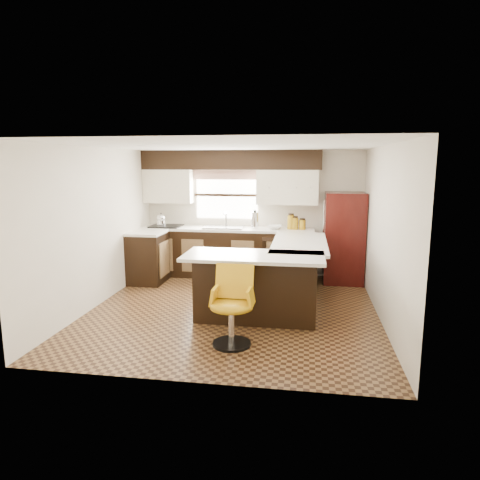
% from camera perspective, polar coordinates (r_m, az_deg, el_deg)
% --- Properties ---
extents(floor, '(4.40, 4.40, 0.00)m').
position_cam_1_polar(floor, '(6.48, -0.88, -9.24)').
color(floor, '#49301A').
rests_on(floor, ground).
extents(ceiling, '(4.40, 4.40, 0.00)m').
position_cam_1_polar(ceiling, '(6.12, -0.95, 12.47)').
color(ceiling, silver).
rests_on(ceiling, wall_back).
extents(wall_back, '(4.40, 0.00, 4.40)m').
position_cam_1_polar(wall_back, '(8.35, 1.66, 3.59)').
color(wall_back, beige).
rests_on(wall_back, floor).
extents(wall_front, '(4.40, 0.00, 4.40)m').
position_cam_1_polar(wall_front, '(4.08, -6.18, -3.40)').
color(wall_front, beige).
rests_on(wall_front, floor).
extents(wall_left, '(0.00, 4.40, 4.40)m').
position_cam_1_polar(wall_left, '(6.86, -18.48, 1.65)').
color(wall_left, beige).
rests_on(wall_left, floor).
extents(wall_right, '(0.00, 4.40, 4.40)m').
position_cam_1_polar(wall_right, '(6.19, 18.62, 0.77)').
color(wall_right, beige).
rests_on(wall_right, floor).
extents(base_cab_back, '(3.30, 0.60, 0.90)m').
position_cam_1_polar(base_cab_back, '(8.24, -1.74, -1.78)').
color(base_cab_back, black).
rests_on(base_cab_back, floor).
extents(base_cab_left, '(0.60, 0.70, 0.90)m').
position_cam_1_polar(base_cab_left, '(7.99, -12.18, -2.38)').
color(base_cab_left, black).
rests_on(base_cab_left, floor).
extents(counter_back, '(3.30, 0.60, 0.04)m').
position_cam_1_polar(counter_back, '(8.16, -1.76, 1.47)').
color(counter_back, silver).
rests_on(counter_back, base_cab_back).
extents(counter_left, '(0.60, 0.70, 0.04)m').
position_cam_1_polar(counter_left, '(7.91, -12.30, 0.96)').
color(counter_left, silver).
rests_on(counter_left, base_cab_left).
extents(soffit, '(3.40, 0.35, 0.36)m').
position_cam_1_polar(soffit, '(8.18, -1.29, 10.62)').
color(soffit, black).
rests_on(soffit, wall_back).
extents(upper_cab_left, '(0.94, 0.35, 0.64)m').
position_cam_1_polar(upper_cab_left, '(8.49, -9.48, 7.09)').
color(upper_cab_left, beige).
rests_on(upper_cab_left, wall_back).
extents(upper_cab_right, '(1.14, 0.35, 0.64)m').
position_cam_1_polar(upper_cab_right, '(8.07, 6.35, 7.01)').
color(upper_cab_right, beige).
rests_on(upper_cab_right, wall_back).
extents(window_pane, '(1.20, 0.02, 0.90)m').
position_cam_1_polar(window_pane, '(8.37, -1.77, 6.01)').
color(window_pane, white).
rests_on(window_pane, wall_back).
extents(valance, '(1.30, 0.06, 0.18)m').
position_cam_1_polar(valance, '(8.31, -1.83, 8.68)').
color(valance, '#D19B93').
rests_on(valance, wall_back).
extents(sink, '(0.75, 0.45, 0.03)m').
position_cam_1_polar(sink, '(8.14, -2.13, 1.72)').
color(sink, '#B2B2B7').
rests_on(sink, counter_back).
extents(dishwasher, '(0.58, 0.03, 0.78)m').
position_cam_1_polar(dishwasher, '(7.85, 5.08, -2.57)').
color(dishwasher, black).
rests_on(dishwasher, floor).
extents(cooktop, '(0.58, 0.50, 0.02)m').
position_cam_1_polar(cooktop, '(8.44, -9.83, 1.85)').
color(cooktop, black).
rests_on(cooktop, counter_back).
extents(peninsula_long, '(0.60, 1.95, 0.90)m').
position_cam_1_polar(peninsula_long, '(6.87, 7.44, -4.29)').
color(peninsula_long, black).
rests_on(peninsula_long, floor).
extents(peninsula_return, '(1.65, 0.60, 0.90)m').
position_cam_1_polar(peninsula_return, '(5.96, 2.11, -6.44)').
color(peninsula_return, black).
rests_on(peninsula_return, floor).
extents(counter_pen_long, '(0.84, 1.95, 0.04)m').
position_cam_1_polar(counter_pen_long, '(6.76, 7.96, -0.43)').
color(counter_pen_long, silver).
rests_on(counter_pen_long, peninsula_long).
extents(counter_pen_return, '(1.89, 0.84, 0.04)m').
position_cam_1_polar(counter_pen_return, '(5.76, 1.84, -2.18)').
color(counter_pen_return, silver).
rests_on(counter_pen_return, peninsula_return).
extents(refrigerator, '(0.71, 0.68, 1.65)m').
position_cam_1_polar(refrigerator, '(7.99, 13.67, 0.28)').
color(refrigerator, '#370B09').
rests_on(refrigerator, floor).
extents(bar_chair, '(0.52, 0.52, 0.95)m').
position_cam_1_polar(bar_chair, '(5.12, -1.14, -8.92)').
color(bar_chair, '#CF970F').
rests_on(bar_chair, floor).
extents(kettle, '(0.18, 0.18, 0.24)m').
position_cam_1_polar(kettle, '(8.45, -10.46, 2.76)').
color(kettle, silver).
rests_on(kettle, cooktop).
extents(percolator, '(0.14, 0.14, 0.31)m').
position_cam_1_polar(percolator, '(8.05, 2.00, 2.64)').
color(percolator, silver).
rests_on(percolator, counter_back).
extents(mixing_bowl, '(0.29, 0.29, 0.07)m').
position_cam_1_polar(mixing_bowl, '(8.03, 4.62, 1.72)').
color(mixing_bowl, white).
rests_on(mixing_bowl, counter_back).
extents(canister_large, '(0.13, 0.13, 0.26)m').
position_cam_1_polar(canister_large, '(8.02, 6.78, 2.37)').
color(canister_large, '#997110').
rests_on(canister_large, counter_back).
extents(canister_med, '(0.14, 0.14, 0.22)m').
position_cam_1_polar(canister_med, '(8.02, 7.29, 2.19)').
color(canister_med, '#997110').
rests_on(canister_med, counter_back).
extents(canister_small, '(0.12, 0.12, 0.18)m').
position_cam_1_polar(canister_small, '(8.02, 8.30, 2.03)').
color(canister_small, '#997110').
rests_on(canister_small, counter_back).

